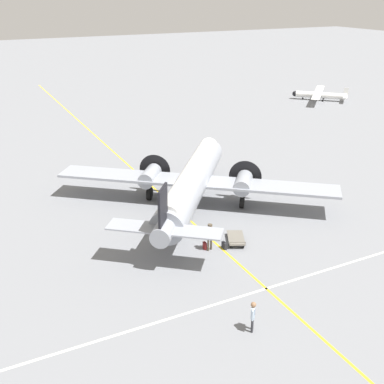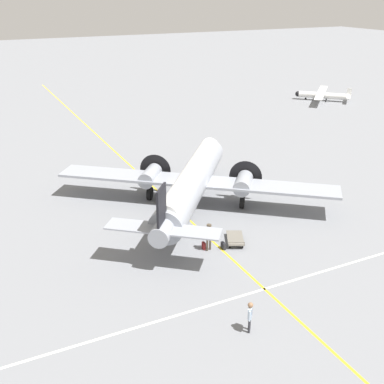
{
  "view_description": "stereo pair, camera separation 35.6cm",
  "coord_description": "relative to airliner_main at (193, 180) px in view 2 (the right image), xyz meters",
  "views": [
    {
      "loc": [
        30.69,
        -15.35,
        16.02
      ],
      "look_at": [
        0.0,
        0.0,
        1.5
      ],
      "focal_mm": 45.0,
      "sensor_mm": 36.0,
      "label": 1
    },
    {
      "loc": [
        30.85,
        -15.03,
        16.02
      ],
      "look_at": [
        0.0,
        0.0,
        1.5
      ],
      "focal_mm": 45.0,
      "sensor_mm": 36.0,
      "label": 2
    }
  ],
  "objects": [
    {
      "name": "baggage_cart",
      "position": [
        6.32,
        0.13,
        -2.1
      ],
      "size": [
        2.45,
        1.94,
        0.56
      ],
      "rotation": [
        0.0,
        0.0,
        2.69
      ],
      "color": "#6B665B",
      "rests_on": "ground_plane"
    },
    {
      "name": "apron_line_eastwest",
      "position": [
        0.28,
        -1.22,
        -2.37
      ],
      "size": [
        120.0,
        0.16,
        0.01
      ],
      "color": "gold",
      "rests_on": "ground_plane"
    },
    {
      "name": "apron_line_northsouth",
      "position": [
        11.91,
        -0.22,
        -2.37
      ],
      "size": [
        0.16,
        120.0,
        0.01
      ],
      "color": "silver",
      "rests_on": "ground_plane"
    },
    {
      "name": "passenger_boarding",
      "position": [
        6.49,
        -2.01,
        -1.19
      ],
      "size": [
        0.39,
        0.62,
        1.89
      ],
      "rotation": [
        0.0,
        0.0,
        1.83
      ],
      "color": "#473D2D",
      "rests_on": "ground_plane"
    },
    {
      "name": "crew_foreground",
      "position": [
        14.67,
        -4.01,
        -1.32
      ],
      "size": [
        0.49,
        0.4,
        1.73
      ],
      "rotation": [
        0.0,
        0.0,
        -0.66
      ],
      "color": "#2D2D33",
      "rests_on": "ground_plane"
    },
    {
      "name": "airliner_main",
      "position": [
        0.0,
        0.0,
        0.0
      ],
      "size": [
        18.18,
        19.11,
        5.31
      ],
      "rotation": [
        0.0,
        0.0,
        2.47
      ],
      "color": "#9399A3",
      "rests_on": "ground_plane"
    },
    {
      "name": "light_aircraft_distant",
      "position": [
        -26.91,
        35.44,
        -1.51
      ],
      "size": [
        8.89,
        8.83,
        2.15
      ],
      "rotation": [
        0.0,
        0.0,
        3.93
      ],
      "color": "white",
      "rests_on": "ground_plane"
    },
    {
      "name": "suitcase_near_door",
      "position": [
        6.78,
        -1.07,
        -2.13
      ],
      "size": [
        0.44,
        0.17,
        0.53
      ],
      "color": "#232328",
      "rests_on": "ground_plane"
    },
    {
      "name": "ground_plane",
      "position": [
        0.28,
        -0.22,
        -2.38
      ],
      "size": [
        300.0,
        300.0,
        0.0
      ],
      "primitive_type": "plane",
      "color": "slate"
    },
    {
      "name": "suitcase_upright_spare",
      "position": [
        6.25,
        -2.26,
        -2.12
      ],
      "size": [
        0.34,
        0.15,
        0.55
      ],
      "color": "maroon",
      "rests_on": "ground_plane"
    }
  ]
}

